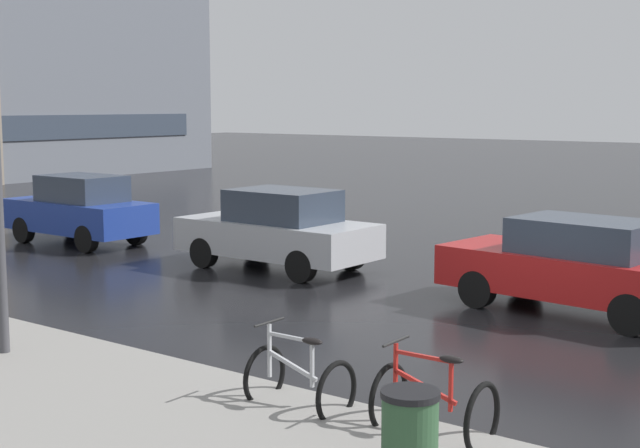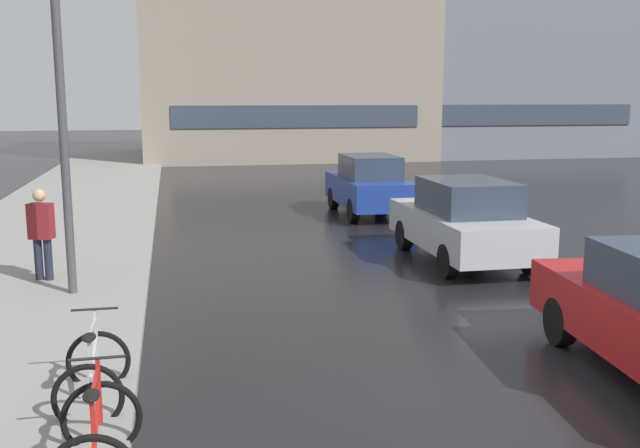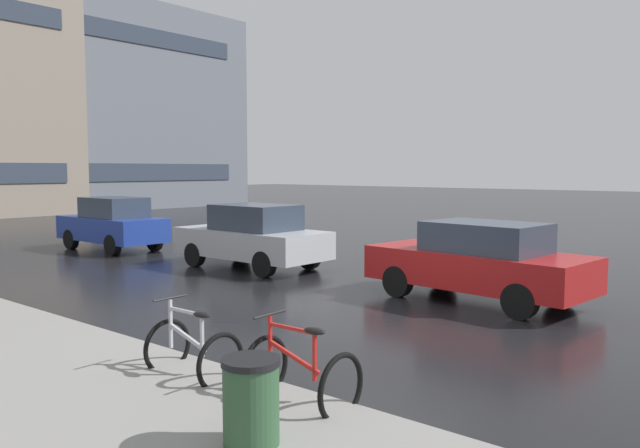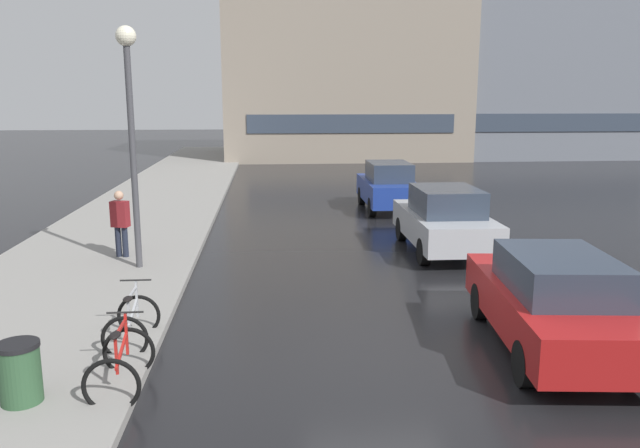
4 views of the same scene
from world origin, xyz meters
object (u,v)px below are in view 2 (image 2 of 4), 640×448
object	(u,v)px
car_blue	(369,185)
bicycle_nearest	(97,442)
bicycle_second	(93,375)
streetlamp	(59,70)
car_silver	(464,221)
pedestrian	(42,232)

from	to	relation	value
car_blue	bicycle_nearest	bearing A→B (deg)	-114.58
bicycle_nearest	bicycle_second	distance (m)	1.60
bicycle_second	streetlamp	distance (m)	5.57
car_silver	bicycle_second	bearing A→B (deg)	-138.85
bicycle_second	bicycle_nearest	bearing A→B (deg)	-83.47
bicycle_nearest	car_blue	world-z (taller)	car_blue
bicycle_second	car_blue	distance (m)	13.53
car_blue	pedestrian	distance (m)	10.12
car_blue	streetlamp	bearing A→B (deg)	-133.46
bicycle_nearest	streetlamp	world-z (taller)	streetlamp
bicycle_second	streetlamp	xyz separation A→B (m)	(-0.77, 4.40, 3.32)
streetlamp	pedestrian	bearing A→B (deg)	121.04
bicycle_nearest	bicycle_second	size ratio (longest dim) A/B	1.06
car_silver	pedestrian	size ratio (longest dim) A/B	2.44
bicycle_nearest	car_blue	size ratio (longest dim) A/B	0.29
bicycle_nearest	car_blue	distance (m)	14.87
car_blue	pedestrian	bearing A→B (deg)	-139.78
car_blue	bicycle_second	bearing A→B (deg)	-118.09
streetlamp	bicycle_second	bearing A→B (deg)	-80.14
streetlamp	car_silver	bearing A→B (deg)	10.86
car_silver	streetlamp	size ratio (longest dim) A/B	0.79
bicycle_second	car_silver	xyz separation A→B (m)	(6.67, 5.83, 0.44)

